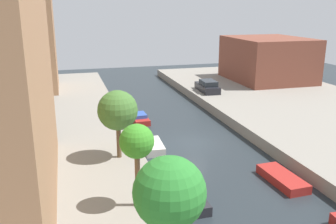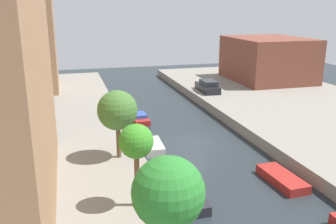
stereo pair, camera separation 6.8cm
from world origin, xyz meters
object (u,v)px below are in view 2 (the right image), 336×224
at_px(street_tree_1, 136,143).
at_px(street_tree_2, 117,111).
at_px(low_block_right, 268,59).
at_px(street_tree_0, 168,193).
at_px(parked_car, 208,87).
at_px(moored_boat_left_2, 153,146).
at_px(moored_boat_right_2, 282,179).
at_px(moored_boat_left_1, 186,196).
at_px(moored_boat_left_3, 140,119).

distance_m(street_tree_1, street_tree_2, 6.86).
distance_m(low_block_right, street_tree_0, 43.40).
bearing_deg(low_block_right, parked_car, -156.88).
distance_m(street_tree_2, moored_boat_left_2, 5.98).
xyz_separation_m(street_tree_1, moored_boat_right_2, (10.12, 1.92, -4.29)).
bearing_deg(moored_boat_right_2, street_tree_0, -141.49).
xyz_separation_m(moored_boat_left_1, moored_boat_left_2, (-0.09, 8.44, 0.03)).
height_order(street_tree_0, moored_boat_right_2, street_tree_0).
height_order(parked_car, moored_boat_left_2, parked_car).
bearing_deg(moored_boat_right_2, moored_boat_left_1, -175.94).
xyz_separation_m(street_tree_1, parked_car, (13.80, 24.82, -2.98)).
height_order(street_tree_2, moored_boat_left_2, street_tree_2).
bearing_deg(parked_car, street_tree_0, -114.03).
bearing_deg(street_tree_1, street_tree_0, -90.00).
height_order(street_tree_0, moored_boat_left_2, street_tree_0).
bearing_deg(moored_boat_left_2, street_tree_2, -136.29).
bearing_deg(street_tree_1, parked_car, 60.92).
xyz_separation_m(low_block_right, moored_boat_right_2, (-14.64, -27.57, -3.74)).
bearing_deg(moored_boat_left_3, moored_boat_right_2, -67.56).
xyz_separation_m(street_tree_2, moored_boat_left_2, (3.15, 3.01, -4.10)).
xyz_separation_m(low_block_right, street_tree_2, (-24.76, -22.63, 0.39)).
bearing_deg(moored_boat_left_1, moored_boat_left_2, 90.62).
bearing_deg(street_tree_0, moored_boat_left_2, 78.86).
distance_m(street_tree_2, moored_boat_left_3, 12.06).
distance_m(moored_boat_left_2, moored_boat_left_3, 7.76).
relative_size(street_tree_0, moored_boat_left_2, 1.60).
xyz_separation_m(street_tree_1, moored_boat_left_2, (3.15, 9.88, -4.26)).
relative_size(parked_car, moored_boat_left_2, 1.48).
height_order(street_tree_0, moored_boat_left_1, street_tree_0).
bearing_deg(low_block_right, moored_boat_left_3, -150.66).
distance_m(parked_car, moored_boat_right_2, 23.22).
bearing_deg(moored_boat_left_3, moored_boat_left_1, -91.41).
distance_m(low_block_right, moored_boat_left_3, 24.51).
relative_size(street_tree_0, moored_boat_left_1, 1.22).
distance_m(street_tree_0, street_tree_2, 13.01).
bearing_deg(moored_boat_left_1, street_tree_1, -156.14).
relative_size(street_tree_0, moored_boat_left_3, 1.63).
bearing_deg(street_tree_1, low_block_right, 49.98).
xyz_separation_m(low_block_right, moored_boat_left_1, (-21.52, -28.06, -3.73)).
distance_m(moored_boat_left_3, moored_boat_right_2, 16.99).
height_order(street_tree_0, street_tree_1, street_tree_0).
height_order(moored_boat_left_2, moored_boat_right_2, moored_boat_left_2).
height_order(low_block_right, moored_boat_left_2, low_block_right).
bearing_deg(street_tree_1, moored_boat_left_3, 78.33).
bearing_deg(low_block_right, street_tree_1, -130.02).
bearing_deg(parked_car, moored_boat_right_2, -99.13).
relative_size(low_block_right, parked_car, 2.40).
distance_m(street_tree_2, moored_boat_left_1, 7.55).
bearing_deg(moored_boat_left_1, moored_boat_right_2, 4.06).
relative_size(parked_car, moored_boat_left_1, 1.13).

